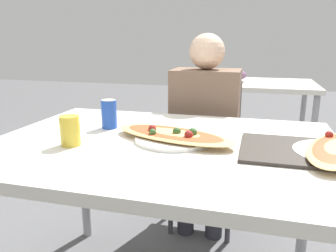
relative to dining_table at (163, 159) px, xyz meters
name	(u,v)px	position (x,y,z in m)	size (l,w,h in m)	color
dining_table	(163,159)	(0.00, 0.00, 0.00)	(1.30, 0.94, 0.76)	silver
chair_far_seated	(207,145)	(0.05, 0.80, -0.19)	(0.40, 0.40, 0.89)	#4C4C4C
person_seated	(205,120)	(0.05, 0.69, 0.00)	(0.38, 0.28, 1.17)	#2D2D38
pizza_main	(173,136)	(0.03, 0.02, 0.09)	(0.53, 0.33, 0.06)	white
soda_can	(109,114)	(-0.28, 0.13, 0.13)	(0.07, 0.07, 0.12)	#1E47B2
drink_glass	(70,131)	(-0.31, -0.13, 0.12)	(0.07, 0.07, 0.11)	gold
serving_tray	(305,151)	(0.50, 0.00, 0.08)	(0.43, 0.32, 0.01)	#332D28
background_table	(248,88)	(0.25, 1.97, 0.01)	(1.10, 0.80, 0.88)	silver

